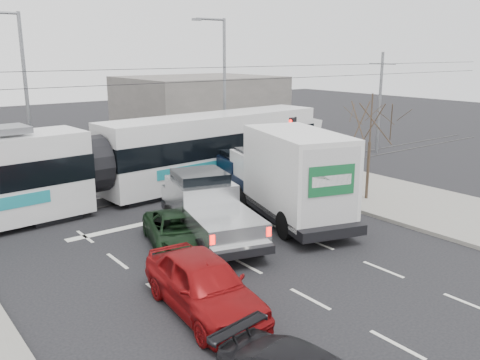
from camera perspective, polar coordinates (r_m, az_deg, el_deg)
ground at (r=18.35m, az=4.96°, el=-8.26°), size 120.00×120.00×0.00m
sidewalk_right at (r=24.98m, az=20.46°, el=-2.81°), size 6.00×60.00×0.15m
rails at (r=26.19m, az=-9.91°, el=-1.49°), size 60.00×1.60×0.03m
building_right at (r=43.62m, az=-4.62°, el=8.23°), size 12.00×10.00×5.00m
bare_tree at (r=24.48m, az=14.49°, el=6.23°), size 2.40×2.40×5.00m
traffic_signal at (r=26.48m, az=6.01°, el=4.87°), size 0.44×0.44×3.60m
street_lamp_near at (r=32.53m, az=-2.02°, el=10.87°), size 2.38×0.25×9.00m
street_lamp_far at (r=29.45m, az=-23.26°, el=9.40°), size 2.38×0.25×9.00m
catenary at (r=25.43m, az=-10.28°, el=6.94°), size 60.00×0.20×7.00m
tram at (r=23.99m, az=-16.36°, el=1.55°), size 27.45×4.60×5.58m
silver_pickup at (r=19.68m, az=-3.72°, el=-2.98°), size 3.89×6.96×2.40m
box_truck at (r=21.45m, az=5.64°, el=0.45°), size 4.79×8.22×3.89m
navy_pickup at (r=25.07m, az=0.63°, el=0.54°), size 3.13×5.48×2.18m
green_car at (r=18.80m, az=-7.00°, el=-5.74°), size 3.35×4.86×1.23m
red_car at (r=14.23m, az=-4.11°, el=-11.56°), size 2.41×4.95×1.63m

